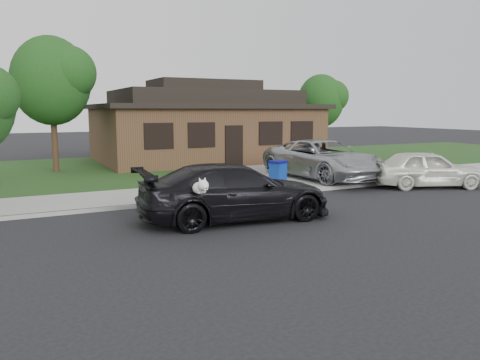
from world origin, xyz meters
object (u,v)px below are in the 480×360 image
minivan (323,159)px  recycling_bin (278,172)px  white_compact (426,169)px  sedan (235,192)px

minivan → recycling_bin: (-2.57, -0.53, -0.36)m
minivan → white_compact: 4.17m
minivan → recycling_bin: 2.65m
minivan → recycling_bin: bearing=-172.0°
minivan → recycling_bin: size_ratio=6.24×
minivan → white_compact: minivan is taller
white_compact → sedan: bearing=121.9°
recycling_bin → minivan: bearing=-10.3°
white_compact → recycling_bin: bearing=85.7°
sedan → recycling_bin: sedan is taller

